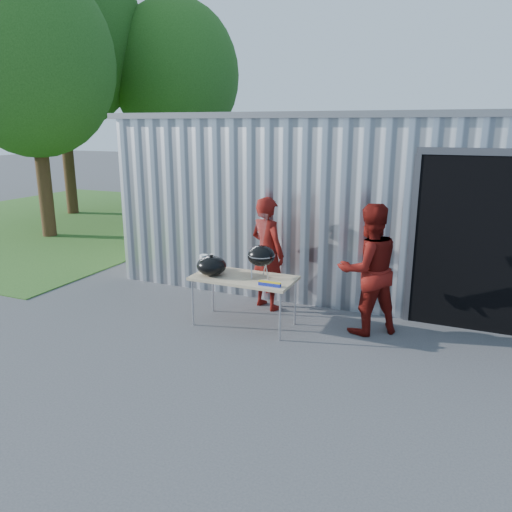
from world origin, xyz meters
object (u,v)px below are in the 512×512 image
at_px(person_cook, 267,253).
at_px(person_bystander, 368,269).
at_px(folding_table, 244,279).
at_px(kettle_grill, 261,249).

bearing_deg(person_cook, person_bystander, -167.36).
bearing_deg(folding_table, person_cook, 88.01).
bearing_deg(kettle_grill, folding_table, -164.51).
xyz_separation_m(kettle_grill, person_cook, (-0.22, 0.76, -0.27)).
relative_size(kettle_grill, person_bystander, 0.50).
xyz_separation_m(person_cook, person_bystander, (1.68, -0.35, 0.02)).
xyz_separation_m(kettle_grill, person_bystander, (1.46, 0.42, -0.24)).
bearing_deg(person_bystander, person_cook, -50.24).
height_order(person_cook, person_bystander, person_bystander).
bearing_deg(person_bystander, folding_table, -22.73).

